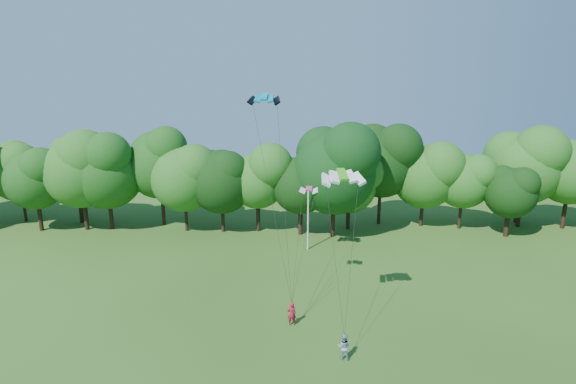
{
  "coord_description": "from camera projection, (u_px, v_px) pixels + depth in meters",
  "views": [
    {
      "loc": [
        3.17,
        -19.59,
        18.86
      ],
      "look_at": [
        1.45,
        13.0,
        10.6
      ],
      "focal_mm": 28.0,
      "sensor_mm": 36.0,
      "label": 1
    }
  ],
  "objects": [
    {
      "name": "kite_pink",
      "position": [
        309.0,
        188.0,
        38.26
      ],
      "size": [
        1.65,
        0.89,
        0.29
      ],
      "rotation": [
        0.0,
        0.0,
        -0.07
      ],
      "color": "#C43667",
      "rests_on": "ground"
    },
    {
      "name": "kite_teal",
      "position": [
        264.0,
        97.0,
        37.83
      ],
      "size": [
        2.7,
        1.32,
        0.65
      ],
      "rotation": [
        0.0,
        0.0,
        -0.07
      ],
      "color": "#0585A2",
      "rests_on": "ground"
    },
    {
      "name": "kite_flyer_right",
      "position": [
        344.0,
        347.0,
        30.91
      ],
      "size": [
        1.01,
        0.85,
        1.86
      ],
      "primitive_type": "imported",
      "rotation": [
        0.0,
        0.0,
        2.97
      ],
      "color": "#8BA1C1",
      "rests_on": "ground"
    },
    {
      "name": "kite_green",
      "position": [
        342.0,
        174.0,
        32.51
      ],
      "size": [
        3.28,
        1.98,
        0.74
      ],
      "rotation": [
        0.0,
        0.0,
        0.22
      ],
      "color": "green",
      "rests_on": "ground"
    },
    {
      "name": "utility_pole",
      "position": [
        308.0,
        218.0,
        50.22
      ],
      "size": [
        1.42,
        0.22,
        7.1
      ],
      "rotation": [
        0.0,
        0.0,
        -0.1
      ],
      "color": "silver",
      "rests_on": "ground"
    },
    {
      "name": "tree_back_west",
      "position": [
        76.0,
        168.0,
        58.86
      ],
      "size": [
        8.23,
        8.23,
        11.97
      ],
      "color": "black",
      "rests_on": "ground"
    },
    {
      "name": "tree_back_east",
      "position": [
        523.0,
        161.0,
        58.5
      ],
      "size": [
        9.24,
        9.24,
        13.43
      ],
      "color": "black",
      "rests_on": "ground"
    },
    {
      "name": "tree_back_center",
      "position": [
        334.0,
        157.0,
        52.86
      ],
      "size": [
        10.91,
        10.91,
        15.87
      ],
      "color": "black",
      "rests_on": "ground"
    },
    {
      "name": "kite_flyer_left",
      "position": [
        292.0,
        314.0,
        35.18
      ],
      "size": [
        0.79,
        0.61,
        1.93
      ],
      "primitive_type": "imported",
      "rotation": [
        0.0,
        0.0,
        3.37
      ],
      "color": "#AA162F",
      "rests_on": "ground"
    }
  ]
}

